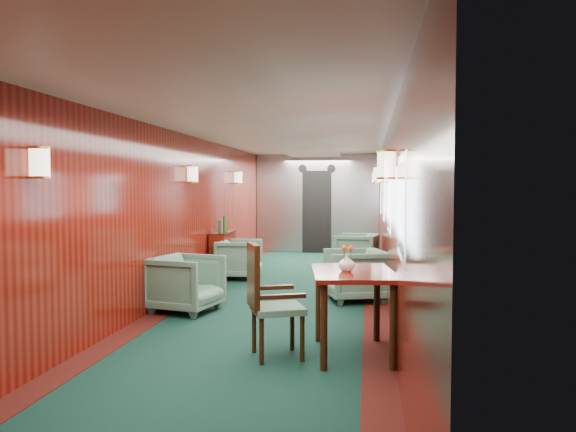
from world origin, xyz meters
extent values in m
plane|color=#0D3024|center=(0.00, 0.00, 0.00)|extent=(12.00, 12.00, 0.00)
cube|color=silver|center=(0.00, 0.00, 2.35)|extent=(3.00, 12.00, 0.10)
cube|color=silver|center=(0.00, 0.00, 2.36)|extent=(1.20, 12.00, 0.06)
cube|color=maroon|center=(0.00, 6.00, 1.20)|extent=(3.00, 0.10, 2.40)
cube|color=maroon|center=(-1.50, 0.00, 1.20)|extent=(0.10, 12.00, 2.40)
cube|color=maroon|center=(1.50, 0.00, 1.20)|extent=(0.10, 12.00, 2.40)
cube|color=#380F0B|center=(-1.35, 0.00, 0.00)|extent=(0.30, 12.00, 0.01)
cube|color=#380F0B|center=(1.35, 0.00, 0.00)|extent=(0.30, 12.00, 0.01)
cube|color=#A7A9AE|center=(0.00, 5.92, 1.20)|extent=(2.98, 0.12, 2.38)
cube|color=black|center=(0.00, 5.84, 1.00)|extent=(0.70, 0.06, 2.00)
cylinder|color=black|center=(-0.35, 5.85, 2.05)|extent=(0.20, 0.04, 0.20)
cylinder|color=black|center=(0.35, 5.85, 2.05)|extent=(0.20, 0.04, 0.20)
cube|color=silver|center=(1.49, -3.50, 1.45)|extent=(0.02, 1.10, 0.80)
cube|color=#48696D|center=(1.48, -3.50, 1.45)|extent=(0.01, 0.96, 0.66)
cube|color=silver|center=(1.49, -1.00, 1.45)|extent=(0.02, 1.10, 0.80)
cube|color=#48696D|center=(1.48, -1.00, 1.45)|extent=(0.01, 0.96, 0.66)
cube|color=silver|center=(1.49, 1.50, 1.45)|extent=(0.02, 1.10, 0.80)
cube|color=#48696D|center=(1.48, 1.50, 1.45)|extent=(0.01, 0.96, 0.66)
cube|color=silver|center=(1.49, 4.00, 1.45)|extent=(0.02, 1.10, 0.80)
cube|color=#48696D|center=(1.48, 4.00, 1.45)|extent=(0.01, 0.96, 0.66)
cylinder|color=beige|center=(-1.40, -3.50, 1.80)|extent=(0.16, 0.16, 0.24)
cylinder|color=gold|center=(-1.40, -3.50, 1.68)|extent=(0.17, 0.17, 0.02)
cylinder|color=beige|center=(1.40, -2.70, 1.80)|extent=(0.16, 0.16, 0.24)
cylinder|color=gold|center=(1.40, -2.70, 1.68)|extent=(0.17, 0.17, 0.02)
cylinder|color=beige|center=(-1.40, 0.50, 1.80)|extent=(0.16, 0.16, 0.24)
cylinder|color=gold|center=(-1.40, 0.50, 1.68)|extent=(0.17, 0.17, 0.02)
cylinder|color=beige|center=(1.40, 1.30, 1.80)|extent=(0.16, 0.16, 0.24)
cylinder|color=gold|center=(1.40, 1.30, 1.68)|extent=(0.17, 0.17, 0.02)
cylinder|color=beige|center=(-1.40, 3.50, 1.80)|extent=(0.16, 0.16, 0.24)
cylinder|color=gold|center=(-1.40, 3.50, 1.68)|extent=(0.17, 0.17, 0.02)
cylinder|color=beige|center=(1.40, 4.30, 1.80)|extent=(0.16, 0.16, 0.24)
cylinder|color=gold|center=(1.40, 4.30, 1.68)|extent=(0.17, 0.17, 0.02)
cube|color=maroon|center=(1.10, -2.41, 0.79)|extent=(0.90, 1.17, 0.04)
cylinder|color=black|center=(0.87, -2.91, 0.38)|extent=(0.06, 0.06, 0.77)
cylinder|color=black|center=(1.47, -2.83, 0.38)|extent=(0.06, 0.06, 0.77)
cylinder|color=black|center=(0.74, -1.99, 0.38)|extent=(0.06, 0.06, 0.77)
cylinder|color=black|center=(1.34, -1.91, 0.38)|extent=(0.06, 0.06, 0.77)
cube|color=#214D3C|center=(0.41, -2.58, 0.46)|extent=(0.60, 0.60, 0.06)
cube|color=black|center=(0.19, -2.67, 0.78)|extent=(0.20, 0.41, 0.60)
cube|color=#214D3C|center=(0.22, -2.66, 0.72)|extent=(0.14, 0.30, 0.36)
cube|color=black|center=(0.49, -2.80, 0.62)|extent=(0.41, 0.20, 0.04)
cube|color=black|center=(0.32, -2.37, 0.62)|extent=(0.41, 0.20, 0.04)
cylinder|color=black|center=(0.30, -2.83, 0.22)|extent=(0.04, 0.04, 0.43)
cylinder|color=black|center=(0.65, -2.69, 0.22)|extent=(0.04, 0.04, 0.43)
cylinder|color=black|center=(0.16, -2.48, 0.22)|extent=(0.04, 0.04, 0.43)
cylinder|color=black|center=(0.51, -2.34, 0.22)|extent=(0.04, 0.04, 0.43)
cube|color=maroon|center=(-1.34, 2.01, 0.40)|extent=(0.26, 0.88, 0.79)
cube|color=black|center=(-1.33, 2.01, 0.79)|extent=(0.28, 0.90, 0.02)
cylinder|color=#2A5431|center=(-1.32, 1.79, 0.91)|extent=(0.07, 0.07, 0.22)
cylinder|color=#2A5431|center=(-1.32, 2.10, 0.94)|extent=(0.06, 0.06, 0.28)
cylinder|color=gold|center=(-1.32, 2.27, 0.89)|extent=(0.08, 0.08, 0.18)
imported|color=white|center=(1.04, -2.45, 0.89)|extent=(0.20, 0.20, 0.16)
imported|color=#214D3C|center=(-1.07, -0.84, 0.36)|extent=(0.96, 0.94, 0.73)
imported|color=#214D3C|center=(-0.99, 1.80, 0.35)|extent=(0.81, 0.79, 0.69)
imported|color=#214D3C|center=(1.07, 0.18, 0.37)|extent=(0.99, 0.97, 0.73)
imported|color=#214D3C|center=(1.02, 3.18, 0.35)|extent=(0.90, 0.88, 0.71)
camera|label=1|loc=(1.25, -7.73, 1.60)|focal=35.00mm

